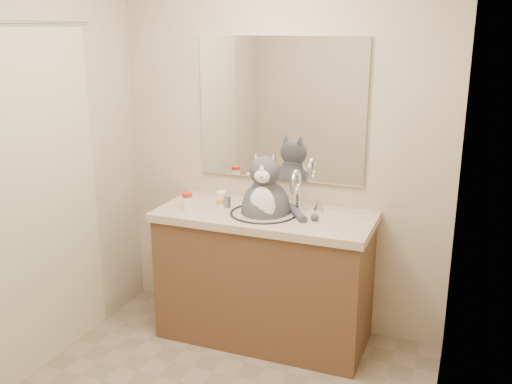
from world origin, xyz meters
TOP-DOWN VIEW (x-y plane):
  - room at (0.00, 0.00)m, footprint 2.22×2.52m
  - vanity at (0.00, 0.96)m, footprint 1.34×0.59m
  - mirror at (0.00, 1.24)m, footprint 1.10×0.02m
  - shower_curtain at (-1.05, 0.10)m, footprint 0.02×1.30m
  - cat at (0.00, 0.97)m, footprint 0.48×0.38m
  - pill_bottle_redcap at (-0.47, 0.84)m, footprint 0.07×0.07m
  - pill_bottle_orange at (-0.30, 0.98)m, footprint 0.06×0.06m
  - grey_canister at (-0.26, 0.98)m, footprint 0.06×0.06m

SIDE VIEW (x-z plane):
  - vanity at x=0.00m, z-range -0.12..1.00m
  - cat at x=0.00m, z-range 0.58..1.19m
  - grey_canister at x=-0.26m, z-range 0.85..0.92m
  - pill_bottle_orange at x=-0.30m, z-range 0.85..0.95m
  - pill_bottle_redcap at x=-0.47m, z-range 0.85..0.96m
  - shower_curtain at x=-1.05m, z-range 0.06..2.00m
  - room at x=0.00m, z-range -0.01..2.41m
  - mirror at x=0.00m, z-range 1.00..1.90m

